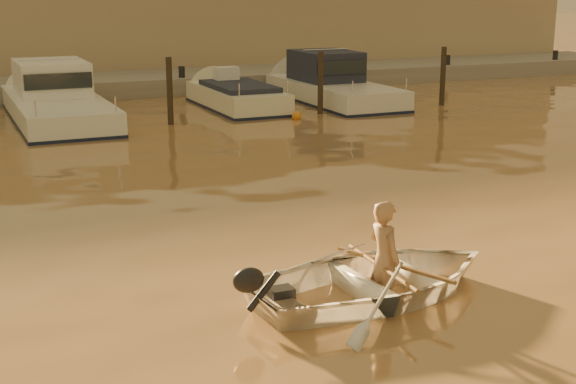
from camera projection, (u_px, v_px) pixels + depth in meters
name	position (u px, v px, depth m)	size (l,w,h in m)	color
ground_plane	(437.00, 268.00, 11.97)	(160.00, 160.00, 0.00)	brown
dinghy	(378.00, 279.00, 10.81)	(2.59, 3.62, 0.75)	silver
person	(384.00, 259.00, 10.79)	(0.59, 0.39, 1.63)	#A37651
outboard_motor	(280.00, 298.00, 10.10)	(0.90, 0.40, 0.70)	black
oar_port	(393.00, 264.00, 10.88)	(0.06, 0.06, 2.10)	brown
oar_starboard	(381.00, 267.00, 10.79)	(0.06, 0.06, 2.10)	brown
moored_boat_2	(56.00, 100.00, 24.72)	(2.61, 8.63, 1.75)	white
moored_boat_3	(237.00, 101.00, 27.14)	(2.02, 5.86, 0.95)	beige
moored_boat_4	(334.00, 84.00, 28.47)	(2.46, 7.52, 1.75)	silver
piling_2	(170.00, 94.00, 23.87)	(0.18, 0.18, 2.20)	#2D2319
piling_3	(320.00, 86.00, 25.83)	(0.18, 0.18, 2.20)	#2D2319
piling_4	(443.00, 79.00, 27.66)	(0.18, 0.18, 2.20)	#2D2319
fender_c	(83.00, 134.00, 22.01)	(0.30, 0.30, 0.30)	white
fender_d	(297.00, 116.00, 24.94)	(0.30, 0.30, 0.30)	orange
fender_e	(397.00, 106.00, 26.99)	(0.30, 0.30, 0.30)	white
quay	(121.00, 89.00, 30.96)	(52.00, 4.00, 1.00)	gray
waterfront_building	(91.00, 23.00, 35.26)	(46.00, 7.00, 4.80)	#9E8466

